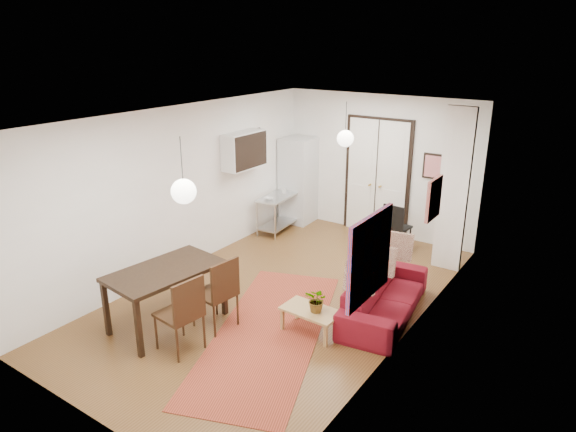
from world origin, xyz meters
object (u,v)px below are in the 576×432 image
Objects in this scene: sofa at (385,296)px; dining_table at (165,275)px; dining_chair_near at (220,283)px; kitchen_counter at (277,209)px; fridge at (298,180)px; black_side_chair at (400,221)px; coffee_table at (311,313)px; dining_chair_far at (184,303)px.

dining_table is (-2.48, -2.01, 0.47)m from sofa.
sofa is 1.96× the size of dining_chair_near.
dining_chair_near is (0.60, 0.46, -0.15)m from dining_table.
kitchen_counter is 4.10m from dining_table.
fridge reaches higher than black_side_chair.
dining_chair_near reaches higher than coffee_table.
sofa is 1.26× the size of dining_table.
black_side_chair is at bearing 70.21° from dining_table.
dining_table is 0.77m from dining_chair_near.
dining_chair_near is 0.70m from dining_chair_far.
sofa is 1.12× the size of fridge.
dining_chair_far is at bearing 132.02° from sofa.
coffee_table is at bearing 27.88° from dining_table.
dining_chair_far is (1.48, -5.03, -0.32)m from fridge.
dining_chair_far reaches higher than coffee_table.
dining_chair_far reaches higher than dining_table.
kitchen_counter is 2.59m from black_side_chair.
fridge reaches higher than sofa.
kitchen_counter is at bearing 51.55° from sofa.
kitchen_counter is (-3.37, 1.98, 0.18)m from sofa.
dining_table is 1.55× the size of dining_chair_near.
fridge is 2.56m from black_side_chair.
dining_chair_near reaches higher than black_side_chair.
dining_chair_near is 1.00× the size of dining_chair_far.
dining_table is (0.89, -3.99, 0.29)m from kitchen_counter.
fridge is at bearing 0.89° from black_side_chair.
black_side_chair reaches higher than coffee_table.
dining_chair_far reaches higher than kitchen_counter.
dining_chair_far is at bearing 7.08° from dining_chair_near.
sofa is 2.23× the size of black_side_chair.
dining_chair_far is at bearing -21.68° from dining_table.
black_side_chair is at bearing 10.29° from sofa.
dining_table is at bearing -82.09° from fridge.
dining_table is 4.85m from black_side_chair.
black_side_chair is at bearing -7.80° from fridge.
dining_chair_near is (-1.88, -1.55, 0.32)m from sofa.
kitchen_counter is 0.99× the size of dining_chair_near.
dining_chair_far is (0.00, -0.70, 0.00)m from dining_chair_near.
dining_table is at bearing -104.60° from dining_chair_far.
sofa is 3.23m from dining_table.
dining_chair_near is 4.23m from black_side_chair.
fridge is at bearing 100.44° from dining_table.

